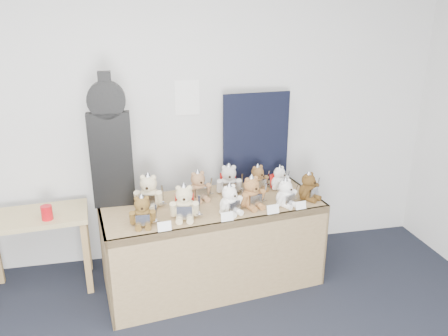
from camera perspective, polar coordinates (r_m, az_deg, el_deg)
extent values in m
plane|color=silver|center=(3.80, -15.57, 6.62)|extent=(6.00, 0.00, 6.00)
cube|color=white|center=(3.80, -4.82, 9.14)|extent=(0.21, 0.00, 0.30)
cube|color=olive|center=(3.51, -1.64, -5.04)|extent=(1.82, 0.94, 0.06)
cube|color=olive|center=(3.38, 0.32, -12.52)|extent=(1.72, 0.25, 0.72)
cube|color=olive|center=(3.53, -15.23, -11.72)|extent=(0.11, 0.72, 0.72)
cube|color=olive|center=(3.98, 10.35, -7.59)|extent=(0.11, 0.72, 0.72)
cube|color=tan|center=(3.76, -23.50, -5.88)|extent=(0.84, 0.51, 0.04)
cube|color=olive|center=(3.71, -17.46, -11.19)|extent=(0.05, 0.05, 0.62)
cube|color=olive|center=(4.03, -17.54, -8.63)|extent=(0.05, 0.05, 0.62)
cube|color=black|center=(3.45, -14.45, 1.02)|extent=(0.32, 0.10, 0.74)
cylinder|color=black|center=(3.34, -15.12, 8.60)|extent=(0.28, 0.10, 0.28)
cube|color=black|center=(3.32, -15.29, 10.49)|extent=(0.09, 0.08, 0.19)
cube|color=black|center=(3.82, 4.21, 3.86)|extent=(0.60, 0.08, 0.80)
cylinder|color=red|center=(3.60, -22.13, -5.43)|extent=(0.08, 0.08, 0.11)
ellipsoid|color=brown|center=(3.18, -10.56, -6.29)|extent=(0.15, 0.13, 0.15)
sphere|color=brown|center=(3.13, -10.67, -4.64)|extent=(0.11, 0.11, 0.11)
cylinder|color=brown|center=(3.10, -10.66, -5.13)|extent=(0.05, 0.03, 0.05)
sphere|color=black|center=(3.08, -10.66, -5.26)|extent=(0.02, 0.02, 0.02)
sphere|color=brown|center=(3.12, -11.38, -3.96)|extent=(0.04, 0.04, 0.04)
sphere|color=brown|center=(3.12, -10.07, -3.88)|extent=(0.04, 0.04, 0.04)
cylinder|color=brown|center=(3.16, -11.87, -6.39)|extent=(0.04, 0.08, 0.11)
cylinder|color=brown|center=(3.16, -9.27, -6.24)|extent=(0.04, 0.08, 0.11)
cylinder|color=brown|center=(3.15, -11.13, -7.44)|extent=(0.05, 0.10, 0.04)
cylinder|color=brown|center=(3.15, -9.89, -7.37)|extent=(0.05, 0.10, 0.04)
cube|color=silver|center=(3.12, -10.56, -6.69)|extent=(0.10, 0.02, 0.08)
cone|color=silver|center=(3.12, -10.73, -3.86)|extent=(0.09, 0.09, 0.07)
cube|color=silver|center=(3.14, -8.87, -5.94)|extent=(0.01, 0.04, 0.16)
cube|color=silver|center=(3.16, -8.82, -6.92)|extent=(0.05, 0.01, 0.01)
ellipsoid|color=beige|center=(3.24, -5.18, -5.32)|extent=(0.19, 0.17, 0.17)
sphere|color=beige|center=(3.19, -5.24, -3.44)|extent=(0.13, 0.13, 0.13)
cylinder|color=beige|center=(3.15, -5.25, -3.98)|extent=(0.06, 0.04, 0.05)
sphere|color=black|center=(3.13, -5.25, -4.12)|extent=(0.02, 0.02, 0.02)
sphere|color=beige|center=(3.17, -6.01, -2.64)|extent=(0.04, 0.04, 0.04)
sphere|color=beige|center=(3.17, -4.52, -2.60)|extent=(0.04, 0.04, 0.04)
cylinder|color=beige|center=(3.22, -6.65, -5.37)|extent=(0.06, 0.10, 0.13)
cylinder|color=beige|center=(3.21, -3.72, -5.31)|extent=(0.06, 0.10, 0.13)
cylinder|color=beige|center=(3.21, -5.86, -6.59)|extent=(0.07, 0.12, 0.05)
cylinder|color=beige|center=(3.20, -4.46, -6.55)|extent=(0.07, 0.12, 0.05)
cube|color=silver|center=(3.18, -5.19, -5.76)|extent=(0.11, 0.03, 0.09)
cone|color=silver|center=(3.17, -5.27, -2.55)|extent=(0.11, 0.11, 0.08)
cube|color=silver|center=(3.19, -3.26, -4.97)|extent=(0.02, 0.04, 0.18)
cube|color=silver|center=(3.22, -3.24, -6.09)|extent=(0.05, 0.01, 0.01)
cube|color=#A31612|center=(3.29, -5.17, -4.64)|extent=(0.14, 0.05, 0.16)
ellipsoid|color=white|center=(3.31, 0.71, -4.84)|extent=(0.19, 0.18, 0.15)
sphere|color=white|center=(3.27, 0.71, -3.23)|extent=(0.11, 0.11, 0.11)
cylinder|color=white|center=(3.24, 1.25, -3.62)|extent=(0.05, 0.04, 0.05)
sphere|color=black|center=(3.23, 1.44, -3.70)|extent=(0.02, 0.02, 0.02)
sphere|color=white|center=(3.23, 0.23, -2.68)|extent=(0.04, 0.04, 0.04)
sphere|color=white|center=(3.27, 1.20, -2.38)|extent=(0.04, 0.04, 0.04)
cylinder|color=white|center=(3.25, -0.04, -5.16)|extent=(0.08, 0.09, 0.11)
cylinder|color=white|center=(3.34, 1.86, -4.50)|extent=(0.08, 0.09, 0.11)
cylinder|color=white|center=(3.27, 0.85, -5.98)|extent=(0.09, 0.11, 0.05)
cylinder|color=white|center=(3.31, 1.75, -5.66)|extent=(0.09, 0.11, 0.05)
cube|color=silver|center=(3.27, 1.38, -5.11)|extent=(0.09, 0.06, 0.08)
cone|color=silver|center=(3.25, 0.72, -2.47)|extent=(0.09, 0.09, 0.07)
cube|color=silver|center=(3.33, 2.29, -4.11)|extent=(0.03, 0.04, 0.16)
cube|color=silver|center=(3.36, 2.27, -5.05)|extent=(0.04, 0.03, 0.01)
ellipsoid|color=#9A673A|center=(3.42, 3.57, -3.93)|extent=(0.20, 0.18, 0.17)
sphere|color=#9A673A|center=(3.38, 3.61, -2.21)|extent=(0.12, 0.12, 0.12)
cylinder|color=#9A673A|center=(3.34, 4.08, -2.64)|extent=(0.06, 0.04, 0.05)
sphere|color=black|center=(3.33, 4.26, -2.74)|extent=(0.02, 0.02, 0.02)
sphere|color=#9A673A|center=(3.34, 3.05, -1.58)|extent=(0.04, 0.04, 0.04)
sphere|color=#9A673A|center=(3.38, 4.18, -1.34)|extent=(0.04, 0.04, 0.04)
cylinder|color=#9A673A|center=(3.36, 2.63, -4.19)|extent=(0.07, 0.10, 0.12)
cylinder|color=#9A673A|center=(3.44, 4.86, -3.66)|extent=(0.07, 0.10, 0.12)
cylinder|color=#9A673A|center=(3.38, 3.55, -5.13)|extent=(0.08, 0.12, 0.05)
cylinder|color=#9A673A|center=(3.41, 4.61, -4.87)|extent=(0.08, 0.12, 0.05)
cube|color=silver|center=(3.37, 4.17, -4.25)|extent=(0.11, 0.05, 0.09)
cone|color=silver|center=(3.36, 3.62, -1.39)|extent=(0.10, 0.10, 0.08)
cube|color=silver|center=(3.44, 5.33, -3.27)|extent=(0.02, 0.04, 0.17)
cube|color=silver|center=(3.46, 5.30, -4.28)|extent=(0.05, 0.02, 0.01)
ellipsoid|color=white|center=(3.47, 7.95, -3.89)|extent=(0.18, 0.18, 0.14)
sphere|color=white|center=(3.43, 8.02, -2.42)|extent=(0.11, 0.11, 0.11)
cylinder|color=white|center=(3.41, 8.58, -2.75)|extent=(0.05, 0.04, 0.04)
sphere|color=black|center=(3.40, 8.78, -2.83)|extent=(0.02, 0.02, 0.02)
sphere|color=white|center=(3.40, 7.67, -1.91)|extent=(0.03, 0.03, 0.03)
sphere|color=white|center=(3.44, 8.44, -1.64)|extent=(0.03, 0.03, 0.03)
cylinder|color=white|center=(3.41, 7.41, -4.17)|extent=(0.07, 0.09, 0.11)
cylinder|color=white|center=(3.51, 8.92, -3.57)|extent=(0.07, 0.09, 0.11)
cylinder|color=white|center=(3.44, 8.18, -4.91)|extent=(0.08, 0.10, 0.04)
cylinder|color=white|center=(3.48, 8.89, -4.61)|extent=(0.08, 0.10, 0.04)
cube|color=silver|center=(3.44, 8.65, -4.11)|extent=(0.09, 0.06, 0.08)
cone|color=silver|center=(3.42, 8.06, -1.72)|extent=(0.09, 0.09, 0.07)
cube|color=silver|center=(3.51, 9.31, -3.21)|extent=(0.03, 0.04, 0.15)
cube|color=silver|center=(3.53, 9.26, -4.07)|extent=(0.04, 0.03, 0.01)
ellipsoid|color=brown|center=(3.62, 10.87, -3.04)|extent=(0.19, 0.19, 0.15)
sphere|color=brown|center=(3.58, 10.97, -1.56)|extent=(0.11, 0.11, 0.11)
cylinder|color=brown|center=(3.56, 11.59, -1.87)|extent=(0.05, 0.05, 0.05)
sphere|color=black|center=(3.55, 11.81, -1.93)|extent=(0.02, 0.02, 0.02)
sphere|color=brown|center=(3.54, 10.70, -1.07)|extent=(0.04, 0.04, 0.04)
sphere|color=brown|center=(3.59, 11.33, -0.78)|extent=(0.04, 0.04, 0.04)
cylinder|color=brown|center=(3.55, 10.49, -3.33)|extent=(0.08, 0.09, 0.11)
cylinder|color=brown|center=(3.66, 11.74, -2.69)|extent=(0.08, 0.09, 0.11)
cylinder|color=brown|center=(3.58, 11.22, -4.03)|extent=(0.09, 0.11, 0.04)
cylinder|color=brown|center=(3.63, 11.81, -3.72)|extent=(0.09, 0.11, 0.04)
cube|color=silver|center=(3.59, 11.65, -3.22)|extent=(0.09, 0.07, 0.08)
cone|color=silver|center=(3.56, 11.02, -0.86)|extent=(0.09, 0.09, 0.07)
cube|color=silver|center=(3.67, 12.10, -2.31)|extent=(0.03, 0.04, 0.16)
cube|color=silver|center=(3.69, 12.03, -3.18)|extent=(0.04, 0.03, 0.01)
ellipsoid|color=beige|center=(3.45, -9.73, -3.85)|extent=(0.21, 0.19, 0.18)
sphere|color=beige|center=(3.41, -9.84, -2.02)|extent=(0.13, 0.13, 0.13)
cylinder|color=beige|center=(3.36, -10.00, -2.52)|extent=(0.06, 0.04, 0.05)
sphere|color=black|center=(3.34, -10.06, -2.64)|extent=(0.02, 0.02, 0.02)
sphere|color=beige|center=(3.40, -10.60, -1.21)|extent=(0.04, 0.04, 0.04)
sphere|color=beige|center=(3.38, -9.19, -1.22)|extent=(0.04, 0.04, 0.04)
cylinder|color=beige|center=(3.45, -11.19, -3.84)|extent=(0.07, 0.11, 0.13)
cylinder|color=beige|center=(3.42, -8.41, -3.89)|extent=(0.07, 0.11, 0.13)
cylinder|color=beige|center=(3.43, -10.52, -5.03)|extent=(0.08, 0.12, 0.05)
cylinder|color=beige|center=(3.41, -9.20, -5.06)|extent=(0.08, 0.12, 0.05)
cube|color=silver|center=(3.39, -9.94, -4.25)|extent=(0.12, 0.04, 0.10)
cone|color=silver|center=(3.39, -9.90, -1.14)|extent=(0.11, 0.11, 0.08)
cube|color=silver|center=(3.39, -8.01, -3.57)|extent=(0.02, 0.05, 0.19)
cube|color=silver|center=(3.42, -7.96, -4.67)|extent=(0.05, 0.02, 0.01)
ellipsoid|color=#9A704D|center=(3.56, -3.40, -3.04)|extent=(0.19, 0.17, 0.16)
sphere|color=#9A704D|center=(3.52, -3.44, -1.44)|extent=(0.12, 0.12, 0.12)
cylinder|color=#9A704D|center=(3.48, -3.10, -1.83)|extent=(0.05, 0.04, 0.05)
sphere|color=black|center=(3.46, -2.98, -1.93)|extent=(0.02, 0.02, 0.02)
sphere|color=#9A704D|center=(3.49, -4.02, -0.85)|extent=(0.04, 0.04, 0.04)
sphere|color=#9A704D|center=(3.52, -2.89, -0.65)|extent=(0.04, 0.04, 0.04)
cylinder|color=#9A704D|center=(3.51, -4.39, -3.24)|extent=(0.07, 0.10, 0.12)
cylinder|color=#9A704D|center=(3.56, -2.17, -2.82)|extent=(0.07, 0.10, 0.12)
cylinder|color=#9A704D|center=(3.51, -3.55, -4.13)|extent=(0.07, 0.11, 0.05)
cylinder|color=#9A704D|center=(3.54, -2.49, -3.92)|extent=(0.07, 0.11, 0.05)
cube|color=silver|center=(3.50, -2.99, -3.32)|extent=(0.10, 0.04, 0.09)
cone|color=silver|center=(3.50, -3.45, -0.69)|extent=(0.10, 0.10, 0.08)
cube|color=silver|center=(3.56, -1.74, -2.46)|extent=(0.02, 0.04, 0.17)
cube|color=silver|center=(3.58, -1.73, -3.40)|extent=(0.05, 0.02, 0.01)
ellipsoid|color=beige|center=(3.65, 0.62, -2.31)|extent=(0.18, 0.16, 0.17)
sphere|color=beige|center=(3.61, 0.63, -0.66)|extent=(0.12, 0.12, 0.12)
cylinder|color=beige|center=(3.57, 0.72, -1.08)|extent=(0.05, 0.03, 0.05)
sphere|color=black|center=(3.55, 0.76, -1.19)|extent=(0.02, 0.02, 0.02)
sphere|color=beige|center=(3.59, 0.00, 0.04)|extent=(0.04, 0.04, 0.04)
sphere|color=beige|center=(3.60, 1.27, 0.09)|extent=(0.04, 0.04, 0.04)
cylinder|color=beige|center=(3.62, -0.60, -2.36)|extent=(0.06, 0.10, 0.13)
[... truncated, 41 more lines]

